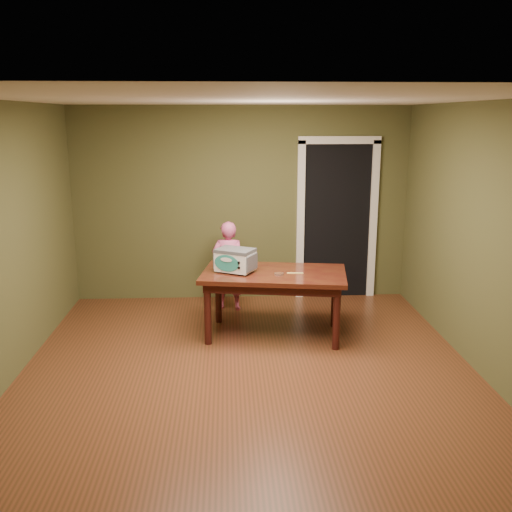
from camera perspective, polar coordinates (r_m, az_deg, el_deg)
name	(u,v)px	position (r m, az deg, el deg)	size (l,w,h in m)	color
floor	(249,375)	(5.67, -0.69, -11.81)	(5.00, 5.00, 0.00)	brown
room_shell	(249,201)	(5.17, -0.74, 5.50)	(4.52, 5.02, 2.61)	#474927
doorway	(333,218)	(8.16, 7.68, 3.80)	(1.10, 0.66, 2.25)	black
dining_table	(274,281)	(6.44, 1.81, -2.47)	(1.72, 1.14, 0.75)	#330F0B
toy_oven	(235,259)	(6.39, -2.09, -0.35)	(0.50, 0.44, 0.27)	#4C4F54
baking_pan	(279,274)	(6.30, 2.32, -1.80)	(0.10, 0.10, 0.02)	silver
spatula	(295,273)	(6.37, 3.93, -1.72)	(0.18, 0.03, 0.01)	#E7CB64
child	(229,266)	(7.34, -2.76, -0.99)	(0.42, 0.28, 1.17)	#E45E98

